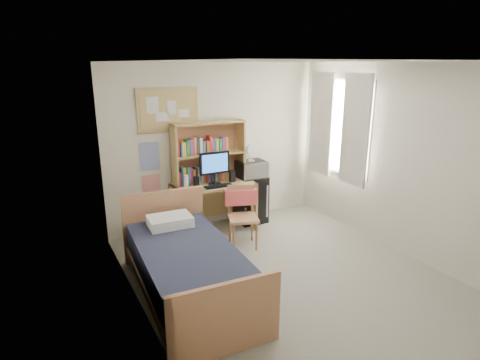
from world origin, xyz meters
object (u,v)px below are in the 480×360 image
mini_fridge (250,199)px  speaker_left (197,182)px  monitor (215,168)px  desk_chair (243,217)px  desk (214,207)px  microwave (251,169)px  bed (189,273)px  speaker_right (232,176)px  bulletin_board (168,110)px  desk_fan (251,153)px

mini_fridge → speaker_left: 1.12m
mini_fridge → speaker_left: bearing=-172.0°
monitor → speaker_left: size_ratio=3.12×
desk_chair → mini_fridge: 0.99m
desk → microwave: 0.88m
mini_fridge → desk: bearing=-173.5°
desk_chair → mini_fridge: size_ratio=1.14×
desk → monitor: (-0.00, -0.06, 0.65)m
bed → speaker_left: speaker_left is taller
monitor → speaker_left: 0.35m
desk → speaker_right: size_ratio=6.74×
desk_chair → bulletin_board: bearing=142.4°
microwave → bulletin_board: bearing=168.9°
monitor → bulletin_board: bearing=146.9°
bed → speaker_left: size_ratio=12.89×
desk → speaker_left: 0.56m
mini_fridge → desk_fan: 0.80m
desk_chair → desk_fan: bearing=72.4°
desk → speaker_right: speaker_right is taller
desk → bed: size_ratio=0.59×
bulletin_board → speaker_left: bearing=-54.6°
mini_fridge → bed: 2.41m
bed → monitor: monitor is taller
desk → mini_fridge: 0.71m
speaker_right → desk_fan: (0.41, 0.12, 0.31)m
bulletin_board → desk_fan: bulletin_board is taller
desk_chair → speaker_right: (0.17, 0.67, 0.43)m
speaker_left → bed: bearing=-115.2°
monitor → speaker_left: bearing=180.0°
desk_chair → monitor: monitor is taller
speaker_right → microwave: microwave is taller
desk_chair → monitor: size_ratio=1.75×
speaker_right → bulletin_board: bearing=156.9°
speaker_right → microwave: (0.41, 0.12, 0.04)m
desk → desk_fan: desk_fan is taller
bed → speaker_left: bearing=67.8°
desk_fan → desk_chair: bearing=-125.8°
bulletin_board → monitor: 1.11m
desk → monitor: monitor is taller
bulletin_board → desk_fan: bearing=-11.7°
bed → speaker_right: 2.11m
microwave → mini_fridge: bearing=90.0°
desk_chair → speaker_right: size_ratio=4.81×
desk → bed: bearing=-122.7°
monitor → bed: bearing=-123.7°
mini_fridge → speaker_right: speaker_right is taller
speaker_right → microwave: bearing=16.5°
desk_chair → monitor: (-0.13, 0.67, 0.59)m
monitor → desk_fan: size_ratio=1.83×
bulletin_board → mini_fridge: 2.00m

